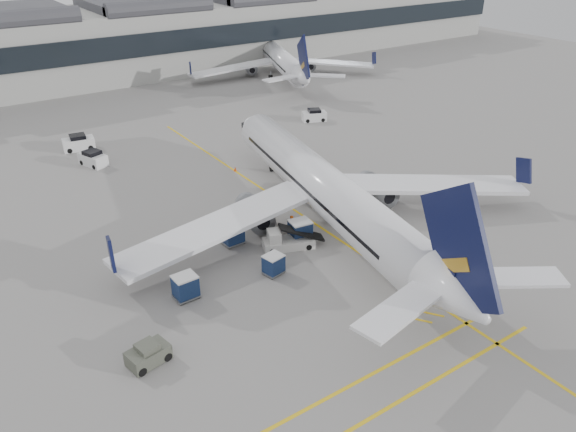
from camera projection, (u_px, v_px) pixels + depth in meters
ground at (263, 300)px, 40.35m from camera, size 220.00×220.00×0.00m
terminal at (25, 48)px, 90.09m from camera, size 200.00×20.45×12.40m
apron_markings at (297, 212)px, 52.64m from camera, size 0.25×60.00×0.01m
airliner_main at (327, 190)px, 49.05m from camera, size 38.10×42.01×11.27m
airliner_far at (281, 60)px, 97.66m from camera, size 31.03×34.37×9.58m
belt_loader at (287, 241)px, 46.63m from camera, size 5.29×3.21×2.10m
baggage_cart_a at (300, 231)px, 47.30m from camera, size 2.03×1.75×1.95m
baggage_cart_b at (233, 233)px, 47.01m from camera, size 1.78×1.48×1.83m
baggage_cart_c at (274, 264)px, 43.04m from camera, size 1.76×1.55×1.62m
baggage_cart_d at (185, 286)px, 40.19m from camera, size 1.80×1.50×1.85m
ramp_agent_a at (292, 225)px, 48.42m from camera, size 0.77×0.64×1.82m
ramp_agent_b at (299, 234)px, 47.06m from camera, size 0.96×0.77×1.88m
pushback_tug at (148, 354)px, 34.38m from camera, size 2.78×2.00×1.42m
safety_cone_nose at (235, 169)px, 61.16m from camera, size 0.35×0.35×0.49m
safety_cone_engine at (384, 207)px, 53.00m from camera, size 0.40×0.40×0.56m
service_van_left at (78, 143)px, 66.69m from camera, size 3.77×2.25×1.83m
service_van_mid at (93, 159)px, 62.41m from camera, size 2.68×3.67×1.70m
service_van_right at (314, 116)px, 76.37m from camera, size 3.58×2.74×1.65m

